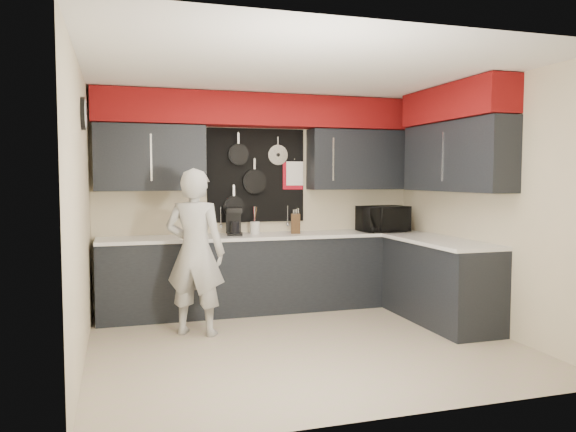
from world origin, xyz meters
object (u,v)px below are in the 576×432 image
object	(u,v)px
knife_block	(296,224)
person	(195,252)
utensil_crock	(255,228)
coffee_maker	(234,221)
microwave	(383,219)

from	to	relation	value
knife_block	person	size ratio (longest dim) A/B	0.14
utensil_crock	coffee_maker	distance (m)	0.29
knife_block	utensil_crock	world-z (taller)	knife_block
microwave	knife_block	bearing A→B (deg)	169.92
microwave	coffee_maker	world-z (taller)	coffee_maker
microwave	utensil_crock	xyz separation A→B (m)	(-1.61, 0.18, -0.09)
microwave	person	xyz separation A→B (m)	(-2.45, -0.71, -0.23)
knife_block	utensil_crock	distance (m)	0.50
microwave	coffee_maker	bearing A→B (deg)	171.37
microwave	coffee_maker	size ratio (longest dim) A/B	1.79
coffee_maker	utensil_crock	bearing A→B (deg)	26.73
coffee_maker	microwave	bearing A→B (deg)	8.52
microwave	utensil_crock	size ratio (longest dim) A/B	3.88
microwave	knife_block	world-z (taller)	microwave
knife_block	utensil_crock	xyz separation A→B (m)	(-0.49, 0.09, -0.04)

